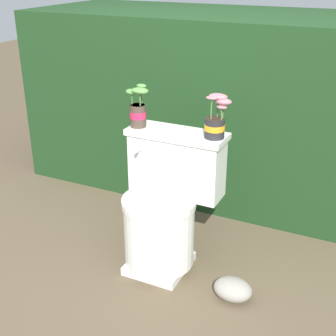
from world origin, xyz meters
The scene contains 6 objects.
ground_plane centered at (0.00, 0.00, 0.00)m, with size 12.00×12.00×0.00m, color brown.
hedge_backdrop centered at (0.00, 1.10, 0.59)m, with size 2.80×1.00×1.18m.
toilet centered at (-0.03, 0.04, 0.32)m, with size 0.52×0.49×0.69m.
potted_plant_left centered at (-0.24, 0.15, 0.79)m, with size 0.13×0.10×0.22m.
potted_plant_midleft centered at (0.18, 0.17, 0.78)m, with size 0.12×0.11×0.21m.
garden_stone centered at (0.40, -0.11, 0.05)m, with size 0.19×0.15×0.10m.
Camera 1 is at (0.90, -1.86, 1.49)m, focal length 50.00 mm.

